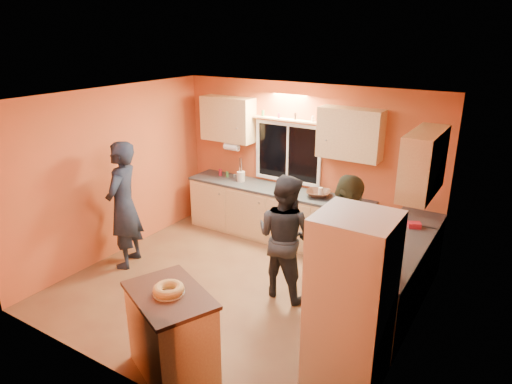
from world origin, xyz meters
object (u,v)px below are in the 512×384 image
Objects in this scene: refrigerator at (351,301)px; person_left at (124,205)px; island at (172,333)px; person_right at (343,255)px; person_center at (285,237)px.

refrigerator is 0.95× the size of person_left.
person_left reaches higher than island.
person_right is (-0.39, 0.77, 0.05)m from refrigerator.
refrigerator is 0.87m from person_right.
person_right reaches higher than island.
person_right reaches higher than person_left.
person_left is at bearing 114.46° from person_right.
person_left is (-2.15, 1.41, 0.48)m from island.
person_center is at bearing 107.16° from island.
person_left is at bearing 17.81° from person_center.
person_center is (0.24, 1.93, 0.36)m from island.
person_left is 3.32m from person_right.
person_left reaches higher than person_center.
person_right is at bearing 167.74° from person_center.
person_center is at bearing 81.38° from person_left.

